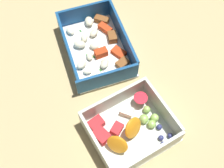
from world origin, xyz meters
TOP-DOWN VIEW (x-y plane):
  - table_surface at (0.00, 0.00)cm, footprint 80.00×80.00cm
  - pasta_container at (-12.56, 1.61)cm, footprint 21.54×15.93cm
  - fruit_bowl at (9.03, -0.37)cm, footprint 15.66×17.34cm

SIDE VIEW (x-z plane):
  - table_surface at x=0.00cm, z-range 0.00..2.00cm
  - pasta_container at x=-12.56cm, z-range 0.93..6.46cm
  - fruit_bowl at x=9.03cm, z-range 1.15..6.70cm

